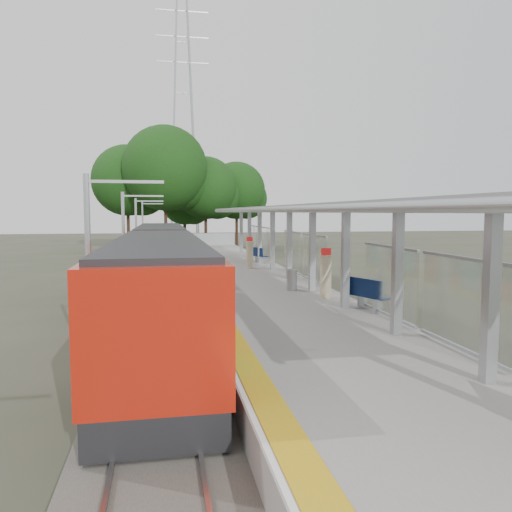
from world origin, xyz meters
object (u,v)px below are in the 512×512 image
(info_pillar_far, at_px, (250,255))
(litter_bin, at_px, (292,280))
(bench_far, at_px, (258,255))
(train, at_px, (160,266))
(info_pillar_near, at_px, (326,276))
(bench_mid, at_px, (367,293))

(info_pillar_far, distance_m, litter_bin, 8.80)
(bench_far, bearing_deg, info_pillar_far, -132.26)
(info_pillar_far, bearing_deg, train, -110.73)
(info_pillar_near, relative_size, litter_bin, 2.18)
(train, relative_size, bench_far, 18.04)
(bench_far, bearing_deg, litter_bin, -117.20)
(bench_mid, bearing_deg, info_pillar_far, 75.07)
(bench_mid, height_order, info_pillar_near, info_pillar_near)
(bench_mid, xyz_separation_m, info_pillar_far, (-1.82, 13.44, 0.25))
(info_pillar_far, bearing_deg, bench_far, 84.84)
(bench_mid, relative_size, bench_far, 1.09)
(bench_mid, distance_m, info_pillar_near, 2.67)
(bench_mid, bearing_deg, litter_bin, 85.05)
(bench_far, height_order, info_pillar_far, info_pillar_far)
(bench_mid, bearing_deg, bench_far, 69.62)
(train, distance_m, info_pillar_far, 9.33)
(info_pillar_near, bearing_deg, train, 154.51)
(bench_far, xyz_separation_m, info_pillar_near, (0.02, -14.24, 0.33))
(info_pillar_far, xyz_separation_m, litter_bin, (0.34, -8.78, -0.37))
(litter_bin, bearing_deg, info_pillar_near, -68.13)
(train, distance_m, bench_mid, 9.15)
(train, relative_size, info_pillar_far, 14.49)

